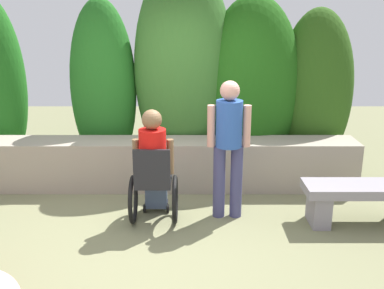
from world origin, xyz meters
The scene contains 6 objects.
ground_plane centered at (0.00, 0.00, 0.00)m, with size 13.75×13.75×0.00m, color #727350.
stone_retaining_wall centered at (0.00, 1.46, 0.33)m, with size 5.25×0.54×0.67m, color gray.
hedge_backdrop centered at (0.30, 2.16, 1.35)m, with size 5.78×1.04×3.05m.
stone_bench centered at (2.33, 0.34, 0.32)m, with size 1.34×0.44×0.48m.
person_in_wheelchair centered at (-0.03, 0.42, 0.62)m, with size 0.53×0.66×1.33m.
person_standing_companion centered at (0.82, 0.54, 0.93)m, with size 0.49×0.30×1.61m.
Camera 1 is at (0.40, -4.31, 2.35)m, focal length 41.80 mm.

